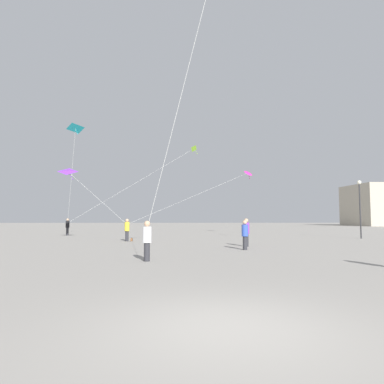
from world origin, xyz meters
name	(u,v)px	position (x,y,z in m)	size (l,w,h in m)	color
ground_plane	(229,328)	(0.00, 0.00, 0.00)	(300.00, 300.00, 0.00)	gray
person_in_yellow	(127,229)	(-5.01, 21.49, 0.95)	(0.38, 0.38, 1.73)	#2D2D33
person_in_white	(147,239)	(-2.19, 8.72, 0.90)	(0.36, 0.36, 1.65)	#2D2D33
person_in_black	(68,226)	(-12.74, 31.23, 0.97)	(0.39, 0.39, 1.77)	#2D2D33
person_in_blue	(245,234)	(2.77, 13.82, 0.90)	(0.36, 0.36, 1.65)	#2D2D33
person_in_purple	(246,231)	(3.28, 16.12, 0.96)	(0.38, 0.38, 1.75)	#2D2D33
kite_cyan_delta	(76,130)	(-11.36, 28.59, 10.59)	(2.27, 3.31, 9.74)	#1EB2C6
kite_magenta_diamond	(247,173)	(6.94, 34.92, 7.10)	(12.84, 14.33, 6.29)	#D12899
kite_lime_delta	(189,152)	(0.06, 35.69, 9.82)	(13.84, 5.24, 9.24)	#8CD12D
kite_violet_delta	(69,172)	(-10.18, 23.25, 5.60)	(5.90, 2.19, 4.65)	purple
lamppost_west	(360,200)	(14.99, 24.61, 3.43)	(0.36, 0.36, 5.14)	#2D2D30
handbag_beside_flyer	(132,240)	(-4.66, 21.59, 0.12)	(0.32, 0.14, 0.24)	brown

